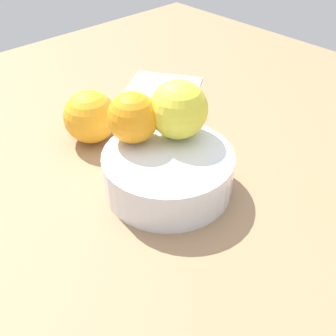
{
  "coord_description": "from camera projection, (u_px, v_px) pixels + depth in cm",
  "views": [
    {
      "loc": [
        27.91,
        -26.21,
        33.27
      ],
      "look_at": [
        0.0,
        0.0,
        3.06
      ],
      "focal_mm": 43.35,
      "sensor_mm": 36.0,
      "label": 1
    }
  ],
  "objects": [
    {
      "name": "folded_napkin",
      "position": [
        162.0,
        89.0,
        0.71
      ],
      "size": [
        17.2,
        17.2,
        0.3
      ],
      "primitive_type": "cube",
      "rotation": [
        0.0,
        0.0,
        0.58
      ],
      "color": "silver",
      "rests_on": "ground_plane"
    },
    {
      "name": "orange_in_bowl_1",
      "position": [
        178.0,
        110.0,
        0.49
      ],
      "size": [
        7.21,
        7.21,
        7.21
      ],
      "primitive_type": "sphere",
      "color": "yellow",
      "rests_on": "fruit_bowl"
    },
    {
      "name": "ground_plane",
      "position": [
        168.0,
        193.0,
        0.51
      ],
      "size": [
        110.0,
        110.0,
        2.0
      ],
      "primitive_type": "cube",
      "color": "#997551"
    },
    {
      "name": "orange_in_bowl_0",
      "position": [
        133.0,
        118.0,
        0.48
      ],
      "size": [
        6.22,
        6.22,
        6.22
      ],
      "primitive_type": "sphere",
      "color": "orange",
      "rests_on": "fruit_bowl"
    },
    {
      "name": "fruit_bowl",
      "position": [
        168.0,
        172.0,
        0.49
      ],
      "size": [
        15.73,
        15.73,
        5.11
      ],
      "color": "silver",
      "rests_on": "ground_plane"
    },
    {
      "name": "orange_loose_0",
      "position": [
        90.0,
        117.0,
        0.57
      ],
      "size": [
        7.49,
        7.49,
        7.49
      ],
      "primitive_type": "sphere",
      "color": "#F9A823",
      "rests_on": "ground_plane"
    }
  ]
}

